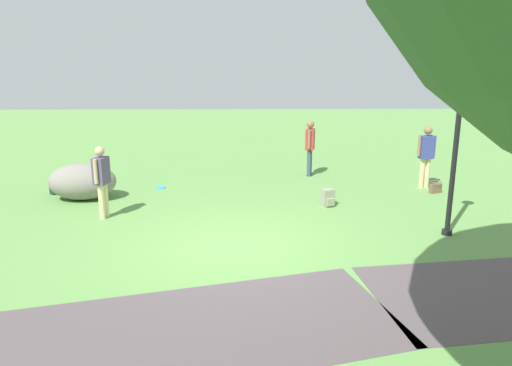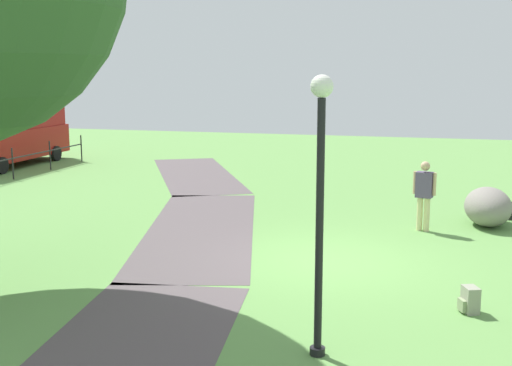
# 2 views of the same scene
# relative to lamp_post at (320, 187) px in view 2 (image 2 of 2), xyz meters

# --- Properties ---
(ground_plane) EXTENTS (48.00, 48.00, 0.00)m
(ground_plane) POSITION_rel_lamp_post_xyz_m (4.13, 0.61, -2.19)
(ground_plane) COLOR #5F9148
(footpath_segment_mid) EXTENTS (8.34, 4.36, 0.01)m
(footpath_segment_mid) POSITION_rel_lamp_post_xyz_m (5.93, 3.74, -2.19)
(footpath_segment_mid) COLOR #53484B
(footpath_segment_mid) RESTS_ON ground
(footpath_segment_far) EXTENTS (8.19, 5.83, 0.01)m
(footpath_segment_far) POSITION_rel_lamp_post_xyz_m (13.34, 6.63, -2.19)
(footpath_segment_far) COLOR #53484B
(footpath_segment_far) RESTS_ON ground
(lamp_post) EXTENTS (0.28, 0.28, 3.55)m
(lamp_post) POSITION_rel_lamp_post_xyz_m (0.00, 0.00, 0.00)
(lamp_post) COLOR black
(lamp_post) RESTS_ON ground
(lawn_boulder) EXTENTS (1.68, 1.14, 0.90)m
(lawn_boulder) POSITION_rel_lamp_post_xyz_m (8.00, -2.62, -1.74)
(lawn_boulder) COLOR gray
(lawn_boulder) RESTS_ON ground
(passerby_on_path) EXTENTS (0.32, 0.51, 1.59)m
(passerby_on_path) POSITION_rel_lamp_post_xyz_m (7.09, -1.17, -1.28)
(passerby_on_path) COLOR beige
(passerby_on_path) RESTS_ON ground
(backpack_by_boulder) EXTENTS (0.29, 0.27, 0.40)m
(backpack_by_boulder) POSITION_rel_lamp_post_xyz_m (8.87, -3.15, -2.00)
(backpack_by_boulder) COLOR black
(backpack_by_boulder) RESTS_ON ground
(spare_backpack_on_lawn) EXTENTS (0.33, 0.33, 0.40)m
(spare_backpack_on_lawn) POSITION_rel_lamp_post_xyz_m (2.06, -1.95, -2.00)
(spare_backpack_on_lawn) COLOR gray
(spare_backpack_on_lawn) RESTS_ON ground
(delivery_van) EXTENTS (5.60, 2.65, 2.30)m
(delivery_van) POSITION_rel_lamp_post_xyz_m (13.30, 14.42, -0.93)
(delivery_van) COLOR maroon
(delivery_van) RESTS_ON ground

